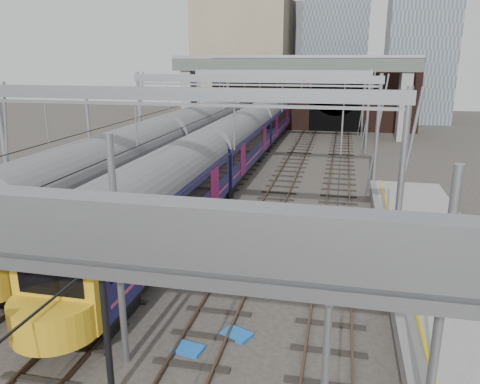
# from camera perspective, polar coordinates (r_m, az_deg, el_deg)

# --- Properties ---
(tracks) EXTENTS (14.40, 80.00, 0.22)m
(tracks) POSITION_cam_1_polar(r_m,az_deg,el_deg) (26.50, -1.44, -3.61)
(tracks) COLOR #4C3828
(tracks) RESTS_ON ground
(overhead_line) EXTENTS (16.80, 80.00, 8.00)m
(overhead_line) POSITION_cam_1_polar(r_m,az_deg,el_deg) (31.38, 1.37, 11.71)
(overhead_line) COLOR gray
(overhead_line) RESTS_ON ground
(retaining_wall) EXTENTS (28.00, 2.75, 9.00)m
(retaining_wall) POSITION_cam_1_polar(r_m,az_deg,el_deg) (61.50, 8.26, 11.56)
(retaining_wall) COLOR black
(retaining_wall) RESTS_ON ground
(overbridge) EXTENTS (28.00, 3.00, 9.25)m
(overbridge) POSITION_cam_1_polar(r_m,az_deg,el_deg) (55.58, 6.41, 14.20)
(overbridge) COLOR gray
(overbridge) RESTS_ON ground
(city_skyline) EXTENTS (37.50, 27.50, 60.00)m
(city_skyline) POSITION_cam_1_polar(r_m,az_deg,el_deg) (80.19, 10.79, 21.58)
(city_skyline) COLOR tan
(city_skyline) RESTS_ON ground
(train_main) EXTENTS (2.83, 65.41, 4.86)m
(train_main) POSITION_cam_1_polar(r_m,az_deg,el_deg) (44.74, 2.00, 7.75)
(train_main) COLOR black
(train_main) RESTS_ON ground
(train_second) EXTENTS (3.05, 52.77, 5.16)m
(train_second) POSITION_cam_1_polar(r_m,az_deg,el_deg) (41.42, -4.62, 7.23)
(train_second) COLOR black
(train_second) RESTS_ON ground
(signal_near_centre) EXTENTS (0.40, 0.49, 5.54)m
(signal_near_centre) POSITION_cam_1_polar(r_m,az_deg,el_deg) (12.45, -16.57, -10.79)
(signal_near_centre) COLOR black
(signal_near_centre) RESTS_ON ground
(equip_cover_b) EXTENTS (1.01, 0.79, 0.11)m
(equip_cover_b) POSITION_cam_1_polar(r_m,az_deg,el_deg) (15.68, -6.28, -18.48)
(equip_cover_b) COLOR blue
(equip_cover_b) RESTS_ON ground
(equip_cover_c) EXTENTS (1.14, 1.00, 0.11)m
(equip_cover_c) POSITION_cam_1_polar(r_m,az_deg,el_deg) (16.26, -0.43, -16.97)
(equip_cover_c) COLOR blue
(equip_cover_c) RESTS_ON ground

